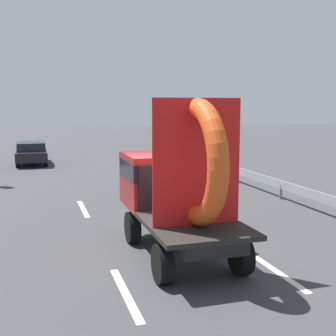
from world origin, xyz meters
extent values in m
plane|color=#38383A|center=(0.00, 0.00, 0.00)|extent=(120.00, 120.00, 0.00)
cylinder|color=black|center=(-0.95, 1.07, 0.41)|extent=(0.28, 0.81, 0.81)
cylinder|color=black|center=(0.75, 1.07, 0.41)|extent=(0.28, 0.81, 0.81)
cylinder|color=black|center=(-0.95, -1.68, 0.41)|extent=(0.28, 0.81, 0.81)
cylinder|color=black|center=(0.75, -1.68, 0.41)|extent=(0.28, 0.81, 0.81)
cube|color=black|center=(-0.10, -0.26, 0.81)|extent=(1.30, 4.45, 0.25)
cube|color=maroon|center=(-0.10, 1.07, 1.61)|extent=(2.00, 1.78, 1.35)
cube|color=black|center=(-0.10, 1.02, 1.91)|extent=(2.02, 1.69, 0.44)
cube|color=black|center=(-0.10, -1.15, 0.99)|extent=(2.00, 2.66, 0.10)
cube|color=black|center=(-0.10, 0.13, 1.59)|extent=(1.80, 0.08, 1.10)
torus|color=#D84C19|center=(-0.10, -1.30, 2.35)|extent=(0.41, 2.63, 2.63)
cube|color=red|center=(-0.10, -1.30, 2.35)|extent=(1.90, 0.03, 2.63)
cylinder|color=black|center=(-4.16, 19.02, 0.31)|extent=(0.21, 0.62, 0.62)
cylinder|color=black|center=(-2.65, 19.02, 0.31)|extent=(0.21, 0.62, 0.62)
cylinder|color=black|center=(-4.16, 16.41, 0.31)|extent=(0.21, 0.62, 0.62)
cylinder|color=black|center=(-2.65, 16.41, 0.31)|extent=(0.21, 0.62, 0.62)
cube|color=black|center=(-3.41, 17.72, 0.58)|extent=(1.74, 4.06, 0.53)
cube|color=black|center=(-3.41, 17.62, 1.08)|extent=(1.57, 2.28, 0.48)
cube|color=gray|center=(5.53, 2.84, 0.55)|extent=(0.06, 14.67, 0.32)
cylinder|color=slate|center=(5.53, 4.67, 0.28)|extent=(0.10, 0.10, 0.55)
cylinder|color=slate|center=(5.53, 8.34, 0.28)|extent=(0.10, 0.10, 0.55)
cube|color=beige|center=(-1.75, -1.94, 0.00)|extent=(0.16, 2.52, 0.01)
cube|color=beige|center=(-1.75, 5.25, 0.00)|extent=(0.16, 2.50, 0.01)
cube|color=beige|center=(1.56, -1.89, 0.00)|extent=(0.16, 2.16, 0.01)
cube|color=beige|center=(1.56, 5.85, 0.00)|extent=(0.16, 2.93, 0.01)
camera|label=1|loc=(-3.31, -9.81, 3.54)|focal=47.70mm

